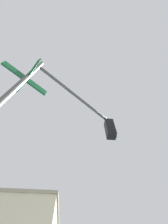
# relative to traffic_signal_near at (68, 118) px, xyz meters

# --- Properties ---
(traffic_signal_near) EXTENTS (2.98, 2.35, 6.50)m
(traffic_signal_near) POSITION_rel_traffic_signal_near_xyz_m (0.00, 0.00, 0.00)
(traffic_signal_near) COLOR #474C47
(traffic_signal_near) RESTS_ON ground_plane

